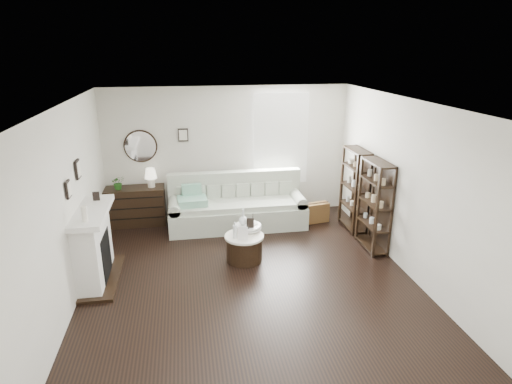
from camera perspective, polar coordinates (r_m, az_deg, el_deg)
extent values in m
plane|color=black|center=(6.87, -1.00, -11.15)|extent=(5.50, 5.50, 0.00)
plane|color=white|center=(5.99, -1.15, 11.82)|extent=(5.50, 5.50, 0.00)
plane|color=beige|center=(8.92, -3.75, 5.30)|extent=(5.00, 0.00, 5.00)
plane|color=beige|center=(3.86, 5.27, -13.86)|extent=(5.00, 0.00, 5.00)
plane|color=beige|center=(6.45, -23.63, -1.65)|extent=(0.00, 5.50, 5.50)
plane|color=beige|center=(7.10, 19.31, 0.69)|extent=(0.00, 5.50, 5.50)
cube|color=white|center=(9.03, 3.25, 7.09)|extent=(1.00, 0.02, 1.80)
cube|color=white|center=(8.97, 3.33, 7.02)|extent=(1.15, 0.02, 1.90)
cylinder|color=silver|center=(8.85, -15.15, 5.90)|extent=(0.60, 0.03, 0.60)
cube|color=black|center=(8.76, -9.69, 7.50)|extent=(0.20, 0.03, 0.26)
cube|color=white|center=(6.97, -20.87, -6.91)|extent=(0.34, 1.20, 1.10)
cube|color=black|center=(7.03, -20.48, -8.00)|extent=(0.30, 0.65, 0.70)
cube|color=white|center=(6.75, -21.01, -2.52)|extent=(0.44, 1.35, 0.08)
cube|color=black|center=(7.19, -19.74, -10.67)|extent=(0.50, 1.40, 0.05)
cylinder|color=silver|center=(6.28, -21.90, -2.71)|extent=(0.08, 0.08, 0.22)
cube|color=black|center=(7.08, -20.54, -0.53)|extent=(0.10, 0.03, 0.14)
cube|color=black|center=(6.32, -23.76, 0.33)|extent=(0.03, 0.18, 0.24)
cube|color=black|center=(6.89, -22.67, 2.81)|extent=(0.03, 0.22, 0.28)
cube|color=black|center=(8.51, 13.02, 0.33)|extent=(0.30, 0.80, 1.60)
cylinder|color=beige|center=(8.38, 13.39, -2.03)|extent=(0.08, 0.08, 0.11)
cylinder|color=beige|center=(8.60, 12.76, -1.45)|extent=(0.08, 0.08, 0.11)
cylinder|color=beige|center=(8.81, 12.16, -0.90)|extent=(0.08, 0.08, 0.11)
cylinder|color=beige|center=(8.25, 13.60, 0.57)|extent=(0.08, 0.08, 0.11)
cylinder|color=beige|center=(8.47, 12.96, 1.09)|extent=(0.08, 0.08, 0.11)
cylinder|color=beige|center=(8.69, 12.34, 1.59)|extent=(0.08, 0.08, 0.11)
cylinder|color=beige|center=(8.14, 13.82, 3.24)|extent=(0.08, 0.08, 0.11)
cylinder|color=beige|center=(8.36, 13.15, 3.70)|extent=(0.08, 0.08, 0.11)
cylinder|color=beige|center=(8.58, 12.52, 4.14)|extent=(0.08, 0.08, 0.11)
cube|color=black|center=(7.74, 15.51, -1.76)|extent=(0.30, 0.80, 1.60)
cylinder|color=beige|center=(7.62, 15.97, -4.39)|extent=(0.08, 0.08, 0.11)
cylinder|color=beige|center=(7.83, 15.20, -3.69)|extent=(0.08, 0.08, 0.11)
cylinder|color=beige|center=(8.04, 14.48, -3.02)|extent=(0.08, 0.08, 0.11)
cylinder|color=beige|center=(7.48, 16.24, -1.57)|extent=(0.08, 0.08, 0.11)
cylinder|color=beige|center=(7.69, 15.46, -0.93)|extent=(0.08, 0.08, 0.11)
cylinder|color=beige|center=(7.91, 14.71, -0.33)|extent=(0.08, 0.08, 0.11)
cylinder|color=beige|center=(7.36, 16.52, 1.35)|extent=(0.08, 0.08, 0.11)
cylinder|color=beige|center=(7.57, 15.72, 1.92)|extent=(0.08, 0.08, 0.11)
cylinder|color=beige|center=(7.79, 14.95, 2.45)|extent=(0.08, 0.08, 0.11)
cube|color=#B2BCA8|center=(8.57, -2.49, -3.22)|extent=(2.69, 0.93, 0.43)
cube|color=#B2BCA8|center=(8.44, -2.48, -1.61)|extent=(2.33, 0.74, 0.10)
cube|color=#B2BCA8|center=(8.76, -2.83, 0.17)|extent=(2.69, 0.21, 0.83)
cube|color=#B2BCA8|center=(8.50, -10.70, -3.37)|extent=(0.23, 0.88, 0.54)
cube|color=#B2BCA8|center=(8.77, 5.45, -2.39)|extent=(0.23, 0.88, 0.54)
cube|color=#278F64|center=(8.32, -8.49, -1.21)|extent=(0.59, 0.49, 0.14)
cube|color=brown|center=(8.84, 7.76, -2.78)|extent=(0.63, 0.31, 0.40)
cube|color=black|center=(8.95, -15.71, -1.80)|extent=(1.16, 0.48, 0.77)
cube|color=black|center=(8.78, -15.76, -3.43)|extent=(1.11, 0.01, 0.02)
cube|color=black|center=(8.70, -15.88, -2.14)|extent=(1.11, 0.01, 0.02)
cube|color=black|center=(8.63, -16.01, -0.82)|extent=(1.11, 0.01, 0.01)
imported|color=#205418|center=(8.78, -17.91, 1.20)|extent=(0.31, 0.29, 0.28)
cylinder|color=black|center=(7.25, -1.56, -7.57)|extent=(0.60, 0.60, 0.42)
cylinder|color=silver|center=(7.15, -1.58, -5.94)|extent=(0.65, 0.65, 0.04)
cylinder|color=white|center=(7.32, -1.06, -4.50)|extent=(0.44, 0.44, 0.03)
cylinder|color=white|center=(7.33, -1.06, -4.78)|extent=(0.45, 0.45, 0.02)
cylinder|color=white|center=(7.43, -1.05, -6.46)|extent=(0.04, 0.04, 0.51)
cylinder|color=silver|center=(7.00, -2.84, -5.10)|extent=(0.06, 0.06, 0.28)
cube|color=white|center=(6.94, -1.77, -5.56)|extent=(0.18, 0.10, 0.22)
cube|color=black|center=(7.18, -0.77, -4.15)|extent=(0.13, 0.07, 0.16)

